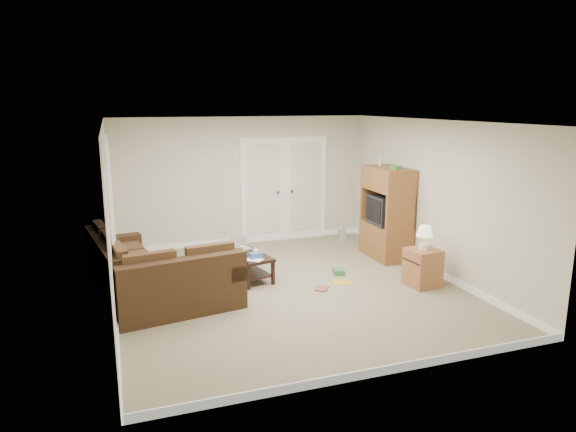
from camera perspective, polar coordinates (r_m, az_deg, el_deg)
name	(u,v)px	position (r m, az deg, el deg)	size (l,w,h in m)	color
floor	(288,288)	(7.89, 0.05, -7.98)	(5.50, 5.50, 0.00)	gray
ceiling	(289,121)	(7.40, 0.06, 10.47)	(5.00, 5.50, 0.02)	silver
wall_left	(109,220)	(7.15, -19.24, -0.43)	(0.02, 5.50, 2.50)	beige
wall_right	(433,198)	(8.68, 15.86, 1.99)	(0.02, 5.50, 2.50)	beige
wall_back	(243,181)	(10.15, -5.05, 3.88)	(5.00, 0.02, 2.50)	beige
wall_front	(381,261)	(5.11, 10.24, -4.94)	(5.00, 0.02, 2.50)	beige
baseboards	(288,285)	(7.88, 0.05, -7.64)	(5.00, 5.50, 0.10)	silver
french_doors	(284,190)	(10.38, -0.42, 2.93)	(1.80, 0.05, 2.13)	silver
window_left	(110,186)	(8.08, -19.17, 3.17)	(0.05, 1.92, 1.42)	silver
sectional_sofa	(148,277)	(7.67, -15.33, -6.56)	(2.15, 2.71, 0.81)	#3B2816
coffee_table	(247,265)	(8.27, -4.63, -5.41)	(0.71, 1.09, 0.68)	black
tv_armoire	(386,212)	(9.39, 10.88, 0.39)	(0.57, 1.03, 1.76)	brown
side_cabinet	(423,264)	(8.15, 14.75, -5.21)	(0.49, 0.49, 0.95)	#A6693D
space_heater	(342,234)	(10.53, 6.05, -1.99)	(0.11, 0.09, 0.28)	silver
floor_magazine	(341,282)	(8.15, 5.95, -7.35)	(0.31, 0.24, 0.01)	gold
floor_greenbox	(339,272)	(8.52, 5.64, -6.17)	(0.16, 0.22, 0.09)	#3A813C
floor_book	(316,288)	(7.88, 3.16, -7.96)	(0.17, 0.24, 0.02)	brown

